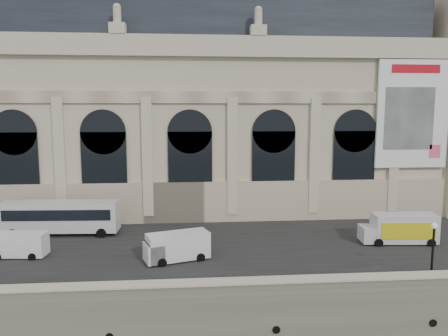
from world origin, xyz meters
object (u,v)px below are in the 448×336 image
object	(u,v)px
box_truck	(400,229)
lamp_right	(433,252)
van_b	(16,245)
bus_left	(60,216)
van_c	(174,247)

from	to	relation	value
box_truck	lamp_right	world-z (taller)	lamp_right
van_b	lamp_right	xyz separation A→B (m)	(35.27, -8.54, 1.19)
box_truck	bus_left	bearing A→B (deg)	170.27
van_b	lamp_right	world-z (taller)	lamp_right
van_c	box_truck	world-z (taller)	box_truck
van_b	lamp_right	size ratio (longest dim) A/B	1.12
van_c	box_truck	distance (m)	23.01
bus_left	van_b	distance (m)	7.44
van_c	lamp_right	bearing A→B (deg)	-16.77
van_c	lamp_right	size ratio (longest dim) A/B	1.30
van_b	box_truck	world-z (taller)	box_truck
bus_left	lamp_right	size ratio (longest dim) A/B	2.67
van_b	box_truck	distance (m)	37.41
lamp_right	van_c	bearing A→B (deg)	163.23
van_c	box_truck	bearing A→B (deg)	8.38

